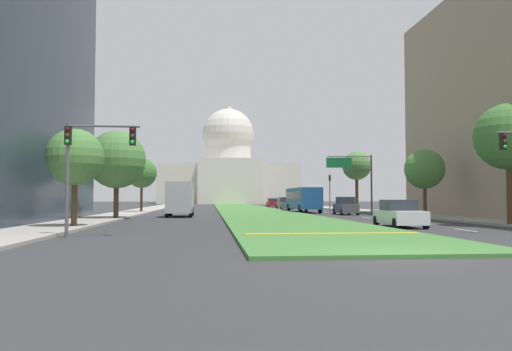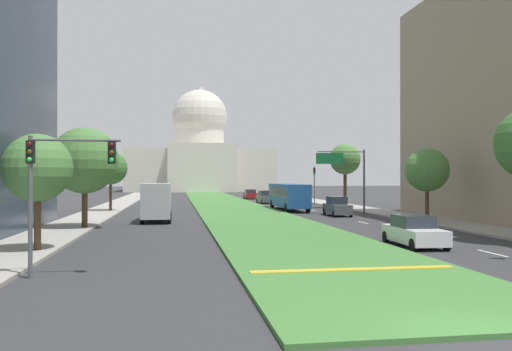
% 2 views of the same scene
% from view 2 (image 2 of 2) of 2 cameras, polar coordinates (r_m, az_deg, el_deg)
% --- Properties ---
extents(ground_plane, '(295.62, 295.62, 0.00)m').
position_cam_2_polar(ground_plane, '(78.17, -3.98, -2.94)').
color(ground_plane, '#333335').
extents(grass_median, '(8.90, 120.93, 0.14)m').
position_cam_2_polar(grass_median, '(71.48, -3.51, -3.13)').
color(grass_median, '#427A38').
rests_on(grass_median, ground_plane).
extents(median_curb_nose, '(8.01, 0.50, 0.04)m').
position_cam_2_polar(median_curb_nose, '(20.26, 10.78, -10.20)').
color(median_curb_nose, gold).
rests_on(median_curb_nose, grass_median).
extents(lane_dashes_right, '(0.16, 72.38, 0.01)m').
position_cam_2_polar(lane_dashes_right, '(56.55, 6.68, -3.96)').
color(lane_dashes_right, silver).
rests_on(lane_dashes_right, ground_plane).
extents(sidewalk_left, '(4.00, 120.93, 0.15)m').
position_cam_2_polar(sidewalk_left, '(64.92, -15.77, -3.41)').
color(sidewalk_left, '#9E9991').
rests_on(sidewalk_left, ground_plane).
extents(sidewalk_right, '(4.00, 120.93, 0.15)m').
position_cam_2_polar(sidewalk_right, '(67.85, 9.30, -3.28)').
color(sidewalk_right, '#9E9991').
rests_on(sidewalk_right, ground_plane).
extents(capitol_building, '(39.71, 29.61, 29.14)m').
position_cam_2_polar(capitol_building, '(144.52, -6.24, 2.09)').
color(capitol_building, beige).
rests_on(capitol_building, ground_plane).
extents(traffic_light_near_left, '(3.34, 0.35, 5.20)m').
position_cam_2_polar(traffic_light_near_left, '(20.21, -21.46, 0.14)').
color(traffic_light_near_left, '#515456').
rests_on(traffic_light_near_left, ground_plane).
extents(traffic_light_far_right, '(0.28, 0.35, 5.20)m').
position_cam_2_polar(traffic_light_far_right, '(70.24, 6.50, -0.54)').
color(traffic_light_far_right, '#515456').
rests_on(traffic_light_far_right, ground_plane).
extents(overhead_guide_sign, '(5.13, 0.20, 6.50)m').
position_cam_2_polar(overhead_guide_sign, '(52.45, 10.03, 0.80)').
color(overhead_guide_sign, '#515456').
rests_on(overhead_guide_sign, ground_plane).
extents(street_tree_left_near, '(3.32, 3.32, 5.81)m').
position_cam_2_polar(street_tree_left_near, '(27.21, -23.08, 0.75)').
color(street_tree_left_near, '#4C3823').
rests_on(street_tree_left_near, ground_plane).
extents(street_tree_left_mid, '(4.72, 4.72, 7.26)m').
position_cam_2_polar(street_tree_left_mid, '(38.46, -18.48, 1.57)').
color(street_tree_left_mid, '#4C3823').
rests_on(street_tree_left_mid, ground_plane).
extents(street_tree_right_mid, '(3.50, 3.50, 6.05)m').
position_cam_2_polar(street_tree_right_mid, '(43.53, 18.45, 0.57)').
color(street_tree_right_mid, '#4C3823').
rests_on(street_tree_right_mid, ground_plane).
extents(street_tree_left_far, '(3.58, 3.58, 6.50)m').
position_cam_2_polar(street_tree_left_far, '(57.16, -15.85, 0.79)').
color(street_tree_left_far, '#4C3823').
rests_on(street_tree_left_far, ground_plane).
extents(street_tree_right_far, '(3.70, 3.70, 7.75)m').
position_cam_2_polar(street_tree_right_far, '(62.55, 9.86, 1.75)').
color(street_tree_right_far, '#4C3823').
rests_on(street_tree_right_far, ground_plane).
extents(sedan_lead_stopped, '(2.12, 4.63, 1.66)m').
position_cam_2_polar(sedan_lead_stopped, '(28.86, 17.14, -5.97)').
color(sedan_lead_stopped, silver).
rests_on(sedan_lead_stopped, ground_plane).
extents(sedan_midblock, '(1.96, 4.46, 1.86)m').
position_cam_2_polar(sedan_midblock, '(50.06, 8.99, -3.46)').
color(sedan_midblock, '#4C5156').
rests_on(sedan_midblock, ground_plane).
extents(sedan_distant, '(2.16, 4.51, 1.77)m').
position_cam_2_polar(sedan_distant, '(61.62, -10.82, -2.89)').
color(sedan_distant, '#4C5156').
rests_on(sedan_distant, ground_plane).
extents(sedan_far_horizon, '(2.12, 4.43, 1.84)m').
position_cam_2_polar(sedan_far_horizon, '(73.44, 1.05, -2.45)').
color(sedan_far_horizon, '#4C5156').
rests_on(sedan_far_horizon, ground_plane).
extents(sedan_very_far, '(2.00, 4.68, 1.65)m').
position_cam_2_polar(sedan_very_far, '(88.99, -0.64, -2.11)').
color(sedan_very_far, maroon).
rests_on(sedan_very_far, ground_plane).
extents(box_truck_delivery, '(2.40, 6.40, 3.20)m').
position_cam_2_polar(box_truck_delivery, '(43.58, -10.97, -2.86)').
color(box_truck_delivery, silver).
rests_on(box_truck_delivery, ground_plane).
extents(city_bus, '(2.62, 11.00, 2.95)m').
position_cam_2_polar(city_bus, '(58.13, 3.62, -2.12)').
color(city_bus, '#1E4C8C').
rests_on(city_bus, ground_plane).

